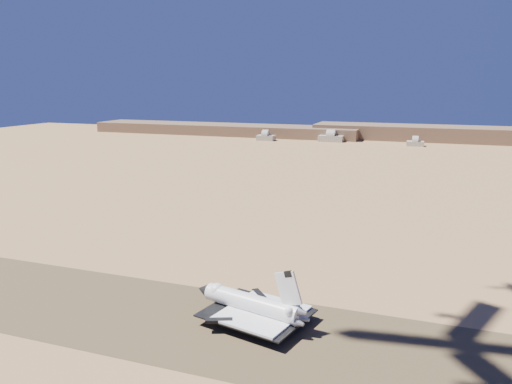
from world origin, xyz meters
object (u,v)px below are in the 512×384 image
(shuttle, at_px, (251,305))
(crew_b, at_px, (276,340))
(crew_c, at_px, (261,331))
(crew_a, at_px, (260,335))

(shuttle, height_order, crew_b, shuttle)
(crew_b, relative_size, crew_c, 1.14)
(crew_c, bearing_deg, crew_a, 115.95)
(shuttle, xyz_separation_m, crew_a, (6.07, -8.76, -4.41))
(crew_a, relative_size, crew_b, 0.83)
(crew_a, bearing_deg, crew_c, -13.48)
(shuttle, height_order, crew_a, shuttle)
(crew_b, height_order, crew_c, crew_b)
(crew_a, bearing_deg, crew_b, -128.61)
(crew_b, distance_m, crew_c, 6.71)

